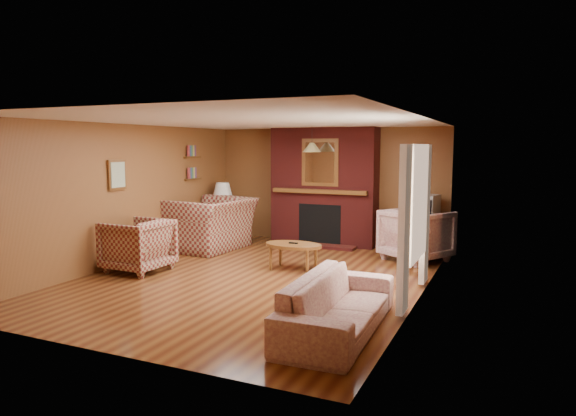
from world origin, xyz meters
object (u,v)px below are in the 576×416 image
at_px(plaid_armchair, 138,245).
at_px(side_table, 223,228).
at_px(fireplace, 324,187).
at_px(tv_stand, 422,237).
at_px(coffee_table, 293,247).
at_px(crt_tv, 423,207).
at_px(floral_sofa, 338,304).
at_px(floral_armchair, 416,235).
at_px(table_lamp, 223,197).
at_px(plaid_loveseat, 210,224).

height_order(plaid_armchair, side_table, plaid_armchair).
relative_size(fireplace, tv_stand, 3.66).
bearing_deg(coffee_table, crt_tv, 50.95).
bearing_deg(floral_sofa, floral_armchair, -3.88).
bearing_deg(plaid_armchair, coffee_table, 118.57).
distance_m(plaid_armchair, floral_sofa, 4.06).
height_order(coffee_table, table_lamp, table_lamp).
height_order(fireplace, side_table, fireplace).
xyz_separation_m(table_lamp, crt_tv, (4.15, 0.34, -0.06)).
bearing_deg(tv_stand, crt_tv, -85.18).
bearing_deg(floral_sofa, fireplace, 20.17).
bearing_deg(table_lamp, coffee_table, -36.43).
relative_size(plaid_loveseat, floral_sofa, 0.74).
relative_size(floral_sofa, side_table, 3.75).
relative_size(fireplace, coffee_table, 2.49).
xyz_separation_m(tv_stand, crt_tv, (0.00, -0.01, 0.56)).
relative_size(floral_sofa, coffee_table, 2.17).
height_order(floral_armchair, coffee_table, floral_armchair).
distance_m(fireplace, tv_stand, 2.23).
bearing_deg(plaid_loveseat, floral_armchair, 103.60).
height_order(floral_armchair, tv_stand, floral_armchair).
bearing_deg(coffee_table, tv_stand, 51.02).
xyz_separation_m(plaid_loveseat, crt_tv, (3.90, 1.23, 0.39)).
distance_m(fireplace, crt_tv, 2.08).
height_order(coffee_table, crt_tv, crt_tv).
xyz_separation_m(fireplace, coffee_table, (0.32, -2.32, -0.80)).
height_order(fireplace, plaid_loveseat, fireplace).
distance_m(coffee_table, table_lamp, 3.06).
relative_size(plaid_loveseat, side_table, 2.76).
xyz_separation_m(floral_sofa, coffee_table, (-1.58, 2.41, 0.08)).
bearing_deg(plaid_armchair, table_lamp, -174.82).
height_order(plaid_loveseat, floral_sofa, plaid_loveseat).
xyz_separation_m(coffee_table, tv_stand, (1.73, 2.14, -0.06)).
bearing_deg(plaid_loveseat, side_table, -159.53).
xyz_separation_m(fireplace, plaid_armchair, (-1.95, -3.45, -0.76)).
distance_m(plaid_armchair, floral_armchair, 4.79).
relative_size(table_lamp, crt_tv, 1.19).
bearing_deg(plaid_loveseat, floral_sofa, 53.33).
bearing_deg(fireplace, plaid_armchair, -119.50).
relative_size(floral_armchair, tv_stand, 1.55).
relative_size(floral_armchair, coffee_table, 1.05).
relative_size(plaid_loveseat, table_lamp, 2.23).
distance_m(plaid_armchair, crt_tv, 5.18).
distance_m(table_lamp, tv_stand, 4.21).
bearing_deg(crt_tv, plaid_armchair, -140.86).
distance_m(fireplace, plaid_loveseat, 2.43).
bearing_deg(coffee_table, plaid_loveseat, 157.54).
distance_m(floral_sofa, side_table, 5.80).
height_order(plaid_loveseat, side_table, plaid_loveseat).
bearing_deg(fireplace, floral_armchair, -21.77).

